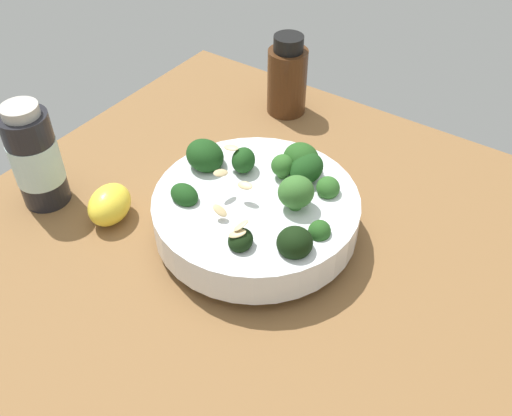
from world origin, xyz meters
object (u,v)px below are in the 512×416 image
bowl_of_broccoli (258,208)px  bottle_tall (35,158)px  bottle_short (287,78)px  lemon_wedge (110,204)px

bowl_of_broccoli → bottle_tall: bearing=111.7°
bowl_of_broccoli → bottle_tall: (-9.80, 24.62, 2.43)cm
bowl_of_broccoli → bottle_tall: 26.61cm
bowl_of_broccoli → bottle_short: bottle_short is taller
lemon_wedge → bottle_short: (31.56, -4.34, 3.25)cm
lemon_wedge → bottle_tall: bearing=102.3°
bowl_of_broccoli → bottle_tall: bottle_tall is taller
bottle_tall → bottle_short: 36.13cm
lemon_wedge → bowl_of_broccoli: bearing=-63.3°
lemon_wedge → bottle_tall: (-1.98, 9.05, 4.07)cm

